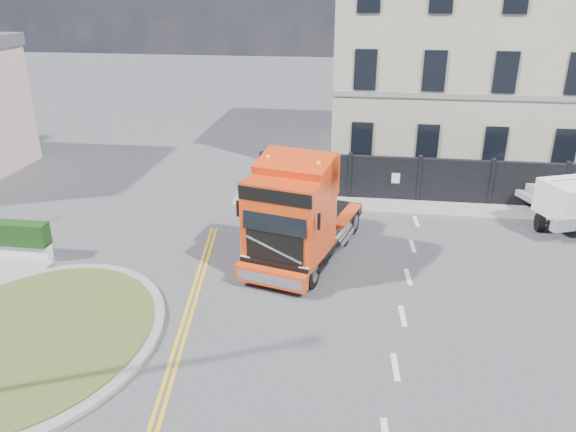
# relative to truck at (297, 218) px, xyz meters

# --- Properties ---
(ground) EXTENTS (120.00, 120.00, 0.00)m
(ground) POSITION_rel_truck_xyz_m (0.51, -2.45, -1.70)
(ground) COLOR #424244
(ground) RESTS_ON ground
(traffic_island) EXTENTS (6.80, 6.80, 0.17)m
(traffic_island) POSITION_rel_truck_xyz_m (-6.49, -5.45, -1.61)
(traffic_island) COLOR gray
(traffic_island) RESTS_ON ground
(hoarding_fence) EXTENTS (18.80, 0.25, 2.00)m
(hoarding_fence) POSITION_rel_truck_xyz_m (7.07, 6.55, -0.70)
(hoarding_fence) COLOR black
(hoarding_fence) RESTS_ON ground
(georgian_building) EXTENTS (12.30, 10.30, 12.80)m
(georgian_building) POSITION_rel_truck_xyz_m (6.51, 14.05, 4.08)
(georgian_building) COLOR #C1B999
(georgian_building) RESTS_ON ground
(pavement_far) EXTENTS (20.00, 1.60, 0.12)m
(pavement_far) POSITION_rel_truck_xyz_m (6.51, 5.65, -1.64)
(pavement_far) COLOR gray
(pavement_far) RESTS_ON ground
(truck) EXTENTS (3.86, 6.70, 3.78)m
(truck) POSITION_rel_truck_xyz_m (0.00, 0.00, 0.00)
(truck) COLOR black
(truck) RESTS_ON ground
(flatbed_pickup) EXTENTS (3.61, 5.31, 2.01)m
(flatbed_pickup) POSITION_rel_truck_xyz_m (9.94, 4.61, -0.61)
(flatbed_pickup) COLOR gray
(flatbed_pickup) RESTS_ON ground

